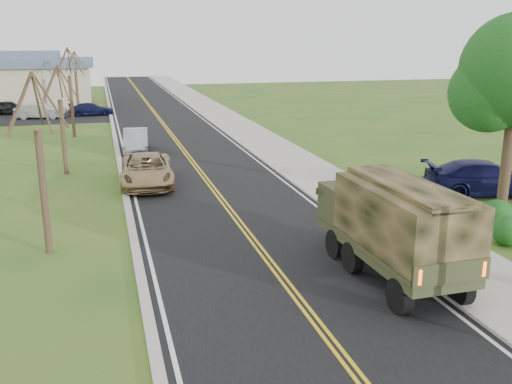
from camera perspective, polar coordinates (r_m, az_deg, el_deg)
name	(u,v)px	position (r m, az deg, el deg)	size (l,w,h in m)	color
road	(162,122)	(50.19, -9.41, 6.91)	(8.00, 120.00, 0.01)	black
curb_right	(209,120)	(50.76, -4.71, 7.22)	(0.30, 120.00, 0.12)	#9E998E
sidewalk_right	(228,119)	(51.11, -2.77, 7.30)	(3.20, 120.00, 0.10)	#9E998E
curb_left	(112,123)	(49.95, -14.17, 6.67)	(0.30, 120.00, 0.10)	#9E998E
bare_tree_a	(42,178)	(20.06, -20.61, 1.35)	(1.93, 2.26, 6.08)	#38281C
bare_tree_b	(63,128)	(31.85, -18.78, 6.08)	(1.83, 2.14, 5.73)	#38281C
bare_tree_c	(71,99)	(43.70, -17.98, 8.83)	(2.04, 2.39, 6.42)	#38281C
bare_tree_d	(77,88)	(55.67, -17.48, 9.87)	(1.88, 2.20, 5.91)	#38281C
military_truck	(394,222)	(17.44, 13.60, -2.92)	(2.34, 6.34, 3.13)	black
suv_champagne	(147,170)	(28.69, -10.87, 2.17)	(2.49, 5.41, 1.50)	#9F865A
sedan_silver	(136,140)	(37.44, -11.93, 5.09)	(1.51, 4.32, 1.42)	#A4A5A9
pickup_navy	(485,178)	(28.37, 21.92, 1.30)	(2.26, 5.55, 1.61)	#0E0F35
lot_car_dark	(10,107)	(59.43, -23.42, 7.77)	(1.53, 3.81, 1.30)	black
lot_car_silver	(40,111)	(55.07, -20.81, 7.59)	(1.49, 4.26, 1.40)	#ACACB1
lot_car_navy	(91,109)	(55.89, -16.14, 7.96)	(1.65, 4.07, 1.18)	#0E1135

